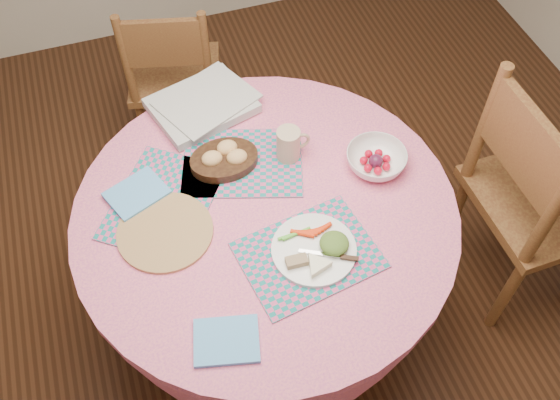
{
  "coord_description": "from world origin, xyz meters",
  "views": [
    {
      "loc": [
        -0.32,
        -1.11,
        2.37
      ],
      "look_at": [
        0.05,
        0.0,
        0.78
      ],
      "focal_mm": 40.0,
      "sensor_mm": 36.0,
      "label": 1
    }
  ],
  "objects_px": {
    "bread_bowl": "(224,158)",
    "dinner_plate": "(317,249)",
    "chair_back": "(174,75)",
    "dining_table": "(266,242)",
    "wicker_trivet": "(165,232)",
    "chair_right": "(532,198)",
    "latte_mug": "(289,144)",
    "fruit_bowl": "(376,160)"
  },
  "relations": [
    {
      "from": "fruit_bowl",
      "to": "dining_table",
      "type": "bearing_deg",
      "value": -172.43
    },
    {
      "from": "fruit_bowl",
      "to": "chair_back",
      "type": "bearing_deg",
      "value": 117.23
    },
    {
      "from": "dinner_plate",
      "to": "fruit_bowl",
      "type": "xyz_separation_m",
      "value": [
        0.31,
        0.26,
        0.01
      ]
    },
    {
      "from": "dining_table",
      "to": "fruit_bowl",
      "type": "relative_size",
      "value": 6.09
    },
    {
      "from": "chair_back",
      "to": "bread_bowl",
      "type": "relative_size",
      "value": 3.79
    },
    {
      "from": "dining_table",
      "to": "fruit_bowl",
      "type": "height_order",
      "value": "fruit_bowl"
    },
    {
      "from": "chair_back",
      "to": "wicker_trivet",
      "type": "height_order",
      "value": "chair_back"
    },
    {
      "from": "chair_right",
      "to": "wicker_trivet",
      "type": "bearing_deg",
      "value": 83.04
    },
    {
      "from": "chair_right",
      "to": "chair_back",
      "type": "bearing_deg",
      "value": 41.95
    },
    {
      "from": "chair_right",
      "to": "latte_mug",
      "type": "bearing_deg",
      "value": 68.83
    },
    {
      "from": "chair_back",
      "to": "dinner_plate",
      "type": "relative_size",
      "value": 3.36
    },
    {
      "from": "chair_right",
      "to": "fruit_bowl",
      "type": "distance_m",
      "value": 0.64
    },
    {
      "from": "wicker_trivet",
      "to": "fruit_bowl",
      "type": "relative_size",
      "value": 1.47
    },
    {
      "from": "chair_back",
      "to": "dinner_plate",
      "type": "height_order",
      "value": "chair_back"
    },
    {
      "from": "chair_right",
      "to": "latte_mug",
      "type": "height_order",
      "value": "chair_right"
    },
    {
      "from": "wicker_trivet",
      "to": "fruit_bowl",
      "type": "height_order",
      "value": "fruit_bowl"
    },
    {
      "from": "chair_right",
      "to": "chair_back",
      "type": "distance_m",
      "value": 1.59
    },
    {
      "from": "dining_table",
      "to": "bread_bowl",
      "type": "bearing_deg",
      "value": 107.7
    },
    {
      "from": "dinner_plate",
      "to": "bread_bowl",
      "type": "distance_m",
      "value": 0.46
    },
    {
      "from": "chair_back",
      "to": "latte_mug",
      "type": "distance_m",
      "value": 0.96
    },
    {
      "from": "chair_right",
      "to": "chair_back",
      "type": "relative_size",
      "value": 1.21
    },
    {
      "from": "wicker_trivet",
      "to": "dinner_plate",
      "type": "distance_m",
      "value": 0.47
    },
    {
      "from": "bread_bowl",
      "to": "dinner_plate",
      "type": "bearing_deg",
      "value": -68.23
    },
    {
      "from": "dining_table",
      "to": "wicker_trivet",
      "type": "xyz_separation_m",
      "value": [
        -0.32,
        0.01,
        0.2
      ]
    },
    {
      "from": "latte_mug",
      "to": "dinner_plate",
      "type": "bearing_deg",
      "value": -96.66
    },
    {
      "from": "dining_table",
      "to": "chair_right",
      "type": "distance_m",
      "value": 0.99
    },
    {
      "from": "chair_back",
      "to": "wicker_trivet",
      "type": "bearing_deg",
      "value": 92.4
    },
    {
      "from": "latte_mug",
      "to": "chair_right",
      "type": "bearing_deg",
      "value": -20.22
    },
    {
      "from": "dining_table",
      "to": "chair_right",
      "type": "xyz_separation_m",
      "value": [
        0.98,
        -0.12,
        -0.01
      ]
    },
    {
      "from": "chair_back",
      "to": "latte_mug",
      "type": "height_order",
      "value": "latte_mug"
    },
    {
      "from": "bread_bowl",
      "to": "dining_table",
      "type": "bearing_deg",
      "value": -72.3
    },
    {
      "from": "wicker_trivet",
      "to": "fruit_bowl",
      "type": "distance_m",
      "value": 0.73
    },
    {
      "from": "wicker_trivet",
      "to": "latte_mug",
      "type": "distance_m",
      "value": 0.5
    },
    {
      "from": "chair_right",
      "to": "chair_back",
      "type": "xyz_separation_m",
      "value": [
        -1.08,
        1.16,
        -0.1
      ]
    },
    {
      "from": "fruit_bowl",
      "to": "chair_right",
      "type": "bearing_deg",
      "value": -17.07
    },
    {
      "from": "dining_table",
      "to": "chair_right",
      "type": "bearing_deg",
      "value": -7.11
    },
    {
      "from": "wicker_trivet",
      "to": "dining_table",
      "type": "bearing_deg",
      "value": -2.66
    },
    {
      "from": "latte_mug",
      "to": "bread_bowl",
      "type": "bearing_deg",
      "value": 170.29
    },
    {
      "from": "chair_back",
      "to": "bread_bowl",
      "type": "height_order",
      "value": "chair_back"
    },
    {
      "from": "dining_table",
      "to": "wicker_trivet",
      "type": "distance_m",
      "value": 0.38
    },
    {
      "from": "dinner_plate",
      "to": "wicker_trivet",
      "type": "bearing_deg",
      "value": 152.54
    },
    {
      "from": "chair_back",
      "to": "dinner_plate",
      "type": "xyz_separation_m",
      "value": [
        0.2,
        -1.25,
        0.32
      ]
    }
  ]
}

